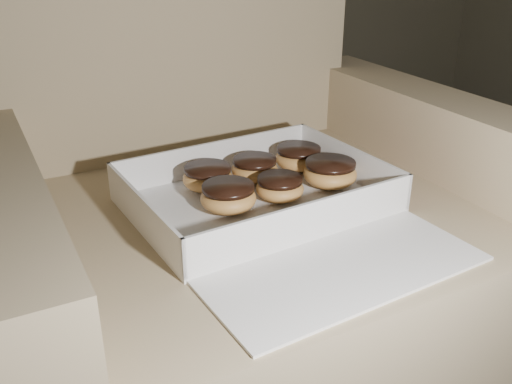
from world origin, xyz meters
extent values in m
cube|color=#927B5D|center=(-0.27, 0.57, 0.23)|extent=(0.80, 0.80, 0.47)
cube|color=#927B5D|center=(-0.27, 0.93, 0.75)|extent=(0.80, 0.16, 0.58)
cube|color=#927B5D|center=(-0.70, 0.57, 0.31)|extent=(0.13, 0.80, 0.62)
cube|color=#927B5D|center=(0.16, 0.57, 0.31)|extent=(0.13, 0.80, 0.62)
cube|color=silver|center=(-0.27, 0.55, 0.47)|extent=(0.47, 0.36, 0.01)
cube|color=silver|center=(-0.28, 0.71, 0.51)|extent=(0.44, 0.03, 0.07)
cube|color=silver|center=(-0.26, 0.38, 0.51)|extent=(0.44, 0.03, 0.07)
cube|color=silver|center=(-0.49, 0.53, 0.51)|extent=(0.03, 0.33, 0.07)
cube|color=silver|center=(-0.05, 0.56, 0.51)|extent=(0.03, 0.33, 0.07)
cube|color=#E65C61|center=(-0.05, 0.56, 0.51)|extent=(0.02, 0.33, 0.06)
cube|color=silver|center=(-0.26, 0.29, 0.47)|extent=(0.45, 0.22, 0.01)
ellipsoid|color=#C68E45|center=(-0.23, 0.53, 0.49)|extent=(0.09, 0.09, 0.04)
cylinder|color=black|center=(-0.23, 0.53, 0.51)|extent=(0.08, 0.08, 0.01)
ellipsoid|color=#C68E45|center=(-0.12, 0.64, 0.50)|extent=(0.10, 0.10, 0.05)
cylinder|color=black|center=(-0.12, 0.64, 0.52)|extent=(0.09, 0.09, 0.01)
ellipsoid|color=#C68E45|center=(-0.33, 0.54, 0.50)|extent=(0.10, 0.10, 0.05)
cylinder|color=black|center=(-0.33, 0.54, 0.52)|extent=(0.09, 0.09, 0.01)
ellipsoid|color=#C68E45|center=(-0.23, 0.64, 0.50)|extent=(0.09, 0.09, 0.04)
cylinder|color=black|center=(-0.23, 0.64, 0.52)|extent=(0.09, 0.09, 0.01)
ellipsoid|color=#C68E45|center=(-0.33, 0.64, 0.50)|extent=(0.10, 0.10, 0.05)
cylinder|color=black|center=(-0.33, 0.64, 0.52)|extent=(0.09, 0.09, 0.01)
ellipsoid|color=#C68E45|center=(-0.11, 0.54, 0.50)|extent=(0.10, 0.10, 0.05)
cylinder|color=black|center=(-0.11, 0.54, 0.52)|extent=(0.10, 0.10, 0.01)
ellipsoid|color=black|center=(-0.45, 0.42, 0.48)|extent=(0.01, 0.01, 0.00)
ellipsoid|color=black|center=(-0.19, 0.40, 0.48)|extent=(0.01, 0.01, 0.00)
ellipsoid|color=black|center=(-0.33, 0.44, 0.48)|extent=(0.01, 0.01, 0.00)
camera|label=1|loc=(-0.71, -0.30, 0.94)|focal=40.00mm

